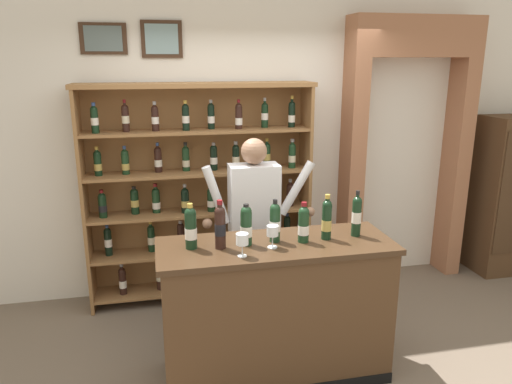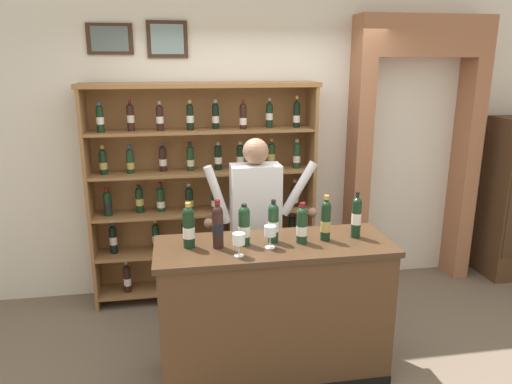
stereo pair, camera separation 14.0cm
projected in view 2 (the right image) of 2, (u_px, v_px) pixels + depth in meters
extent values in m
cube|color=#6B5B4C|center=(277.00, 373.00, 3.57)|extent=(14.00, 14.00, 0.02)
cube|color=silver|center=(244.00, 114.00, 4.65)|extent=(12.00, 0.16, 3.46)
cube|color=#382316|center=(110.00, 39.00, 4.19)|extent=(0.39, 0.02, 0.26)
cube|color=#525F5E|center=(110.00, 39.00, 4.17)|extent=(0.31, 0.01, 0.21)
cube|color=#382316|center=(167.00, 39.00, 4.27)|extent=(0.36, 0.02, 0.32)
cube|color=gray|center=(167.00, 39.00, 4.25)|extent=(0.29, 0.01, 0.25)
cube|color=olive|center=(90.00, 200.00, 4.31)|extent=(0.03, 0.34, 2.04)
cube|color=olive|center=(310.00, 190.00, 4.64)|extent=(0.03, 0.34, 2.04)
cube|color=olive|center=(203.00, 190.00, 4.63)|extent=(2.06, 0.02, 2.04)
cube|color=olive|center=(207.00, 285.00, 4.72)|extent=(2.00, 0.33, 0.02)
cylinder|color=black|center=(127.00, 280.00, 4.53)|extent=(0.07, 0.07, 0.22)
sphere|color=black|center=(127.00, 269.00, 4.50)|extent=(0.07, 0.07, 0.07)
cylinder|color=black|center=(126.00, 266.00, 4.49)|extent=(0.03, 0.03, 0.08)
cylinder|color=#99999E|center=(126.00, 263.00, 4.49)|extent=(0.03, 0.03, 0.03)
cylinder|color=silver|center=(127.00, 282.00, 4.54)|extent=(0.07, 0.07, 0.07)
cylinder|color=black|center=(164.00, 276.00, 4.62)|extent=(0.07, 0.07, 0.23)
sphere|color=black|center=(164.00, 265.00, 4.59)|extent=(0.07, 0.07, 0.07)
cylinder|color=black|center=(163.00, 261.00, 4.58)|extent=(0.03, 0.03, 0.08)
cylinder|color=black|center=(163.00, 258.00, 4.57)|extent=(0.03, 0.03, 0.03)
cylinder|color=beige|center=(164.00, 275.00, 4.62)|extent=(0.07, 0.07, 0.07)
cylinder|color=black|center=(204.00, 274.00, 4.66)|extent=(0.07, 0.07, 0.23)
sphere|color=black|center=(203.00, 263.00, 4.63)|extent=(0.07, 0.07, 0.07)
cylinder|color=black|center=(203.00, 260.00, 4.62)|extent=(0.03, 0.03, 0.07)
cylinder|color=black|center=(203.00, 258.00, 4.61)|extent=(0.03, 0.03, 0.03)
cylinder|color=tan|center=(204.00, 276.00, 4.66)|extent=(0.07, 0.07, 0.07)
cylinder|color=#19381E|center=(242.00, 269.00, 4.78)|extent=(0.07, 0.07, 0.22)
sphere|color=#19381E|center=(242.00, 258.00, 4.75)|extent=(0.07, 0.07, 0.07)
cylinder|color=#19381E|center=(242.00, 255.00, 4.74)|extent=(0.03, 0.03, 0.08)
cylinder|color=black|center=(242.00, 252.00, 4.73)|extent=(0.03, 0.03, 0.03)
cylinder|color=silver|center=(242.00, 271.00, 4.79)|extent=(0.07, 0.07, 0.07)
cylinder|color=black|center=(287.00, 266.00, 4.85)|extent=(0.07, 0.07, 0.23)
sphere|color=black|center=(287.00, 255.00, 4.82)|extent=(0.07, 0.07, 0.07)
cylinder|color=black|center=(287.00, 252.00, 4.81)|extent=(0.02, 0.02, 0.07)
cylinder|color=navy|center=(287.00, 249.00, 4.80)|extent=(0.03, 0.03, 0.03)
cylinder|color=beige|center=(287.00, 268.00, 4.85)|extent=(0.07, 0.07, 0.07)
cube|color=olive|center=(206.00, 249.00, 4.62)|extent=(2.00, 0.33, 0.03)
cylinder|color=black|center=(113.00, 241.00, 4.47)|extent=(0.07, 0.07, 0.23)
sphere|color=black|center=(112.00, 229.00, 4.43)|extent=(0.07, 0.07, 0.07)
cylinder|color=black|center=(112.00, 226.00, 4.43)|extent=(0.03, 0.03, 0.06)
cylinder|color=navy|center=(112.00, 224.00, 4.42)|extent=(0.03, 0.03, 0.03)
cylinder|color=silver|center=(113.00, 241.00, 4.46)|extent=(0.07, 0.07, 0.07)
cylinder|color=black|center=(156.00, 239.00, 4.55)|extent=(0.07, 0.07, 0.22)
sphere|color=black|center=(155.00, 227.00, 4.52)|extent=(0.07, 0.07, 0.07)
cylinder|color=black|center=(155.00, 224.00, 4.51)|extent=(0.03, 0.03, 0.08)
cylinder|color=#B79338|center=(155.00, 221.00, 4.50)|extent=(0.03, 0.03, 0.03)
cylinder|color=beige|center=(156.00, 239.00, 4.55)|extent=(0.07, 0.07, 0.07)
cylinder|color=black|center=(185.00, 237.00, 4.57)|extent=(0.07, 0.07, 0.23)
sphere|color=black|center=(185.00, 225.00, 4.54)|extent=(0.07, 0.07, 0.07)
cylinder|color=black|center=(185.00, 223.00, 4.53)|extent=(0.03, 0.03, 0.06)
cylinder|color=#99999E|center=(185.00, 221.00, 4.53)|extent=(0.04, 0.04, 0.03)
cylinder|color=black|center=(185.00, 238.00, 4.57)|extent=(0.07, 0.07, 0.07)
cylinder|color=black|center=(225.00, 234.00, 4.65)|extent=(0.07, 0.07, 0.22)
sphere|color=black|center=(225.00, 223.00, 4.62)|extent=(0.07, 0.07, 0.07)
cylinder|color=black|center=(225.00, 220.00, 4.61)|extent=(0.03, 0.03, 0.07)
cylinder|color=maroon|center=(225.00, 217.00, 4.60)|extent=(0.03, 0.03, 0.03)
cylinder|color=beige|center=(225.00, 237.00, 4.66)|extent=(0.07, 0.07, 0.07)
cylinder|color=#19381E|center=(258.00, 234.00, 4.67)|extent=(0.07, 0.07, 0.22)
sphere|color=#19381E|center=(258.00, 222.00, 4.64)|extent=(0.07, 0.07, 0.07)
cylinder|color=#19381E|center=(258.00, 219.00, 4.63)|extent=(0.02, 0.02, 0.08)
cylinder|color=navy|center=(258.00, 216.00, 4.62)|extent=(0.03, 0.03, 0.03)
cylinder|color=silver|center=(258.00, 236.00, 4.67)|extent=(0.07, 0.07, 0.07)
cylinder|color=black|center=(292.00, 231.00, 4.74)|extent=(0.07, 0.07, 0.22)
sphere|color=black|center=(292.00, 220.00, 4.71)|extent=(0.07, 0.07, 0.07)
cylinder|color=black|center=(292.00, 217.00, 4.70)|extent=(0.03, 0.03, 0.06)
cylinder|color=navy|center=(292.00, 215.00, 4.70)|extent=(0.03, 0.03, 0.03)
cylinder|color=silver|center=(292.00, 231.00, 4.74)|extent=(0.07, 0.07, 0.07)
cube|color=olive|center=(205.00, 211.00, 4.52)|extent=(2.00, 0.33, 0.02)
cylinder|color=black|center=(108.00, 206.00, 4.33)|extent=(0.07, 0.07, 0.18)
sphere|color=black|center=(107.00, 195.00, 4.31)|extent=(0.07, 0.07, 0.07)
cylinder|color=black|center=(107.00, 192.00, 4.30)|extent=(0.03, 0.03, 0.07)
cylinder|color=maroon|center=(106.00, 190.00, 4.30)|extent=(0.03, 0.03, 0.03)
cylinder|color=black|center=(108.00, 206.00, 4.34)|extent=(0.07, 0.07, 0.06)
cylinder|color=black|center=(140.00, 202.00, 4.43)|extent=(0.07, 0.07, 0.20)
sphere|color=black|center=(139.00, 191.00, 4.40)|extent=(0.07, 0.07, 0.07)
cylinder|color=black|center=(139.00, 189.00, 4.39)|extent=(0.03, 0.03, 0.06)
cylinder|color=black|center=(139.00, 187.00, 4.39)|extent=(0.04, 0.04, 0.03)
cylinder|color=tan|center=(140.00, 202.00, 4.43)|extent=(0.07, 0.07, 0.06)
cylinder|color=#19381E|center=(161.00, 201.00, 4.46)|extent=(0.07, 0.07, 0.19)
sphere|color=#19381E|center=(160.00, 191.00, 4.43)|extent=(0.07, 0.07, 0.07)
cylinder|color=#19381E|center=(160.00, 187.00, 4.42)|extent=(0.03, 0.03, 0.08)
cylinder|color=maroon|center=(160.00, 184.00, 4.41)|extent=(0.04, 0.04, 0.03)
cylinder|color=silver|center=(161.00, 204.00, 4.46)|extent=(0.07, 0.07, 0.06)
cylinder|color=black|center=(189.00, 202.00, 4.44)|extent=(0.07, 0.07, 0.19)
sphere|color=black|center=(189.00, 191.00, 4.41)|extent=(0.07, 0.07, 0.07)
cylinder|color=black|center=(189.00, 188.00, 4.40)|extent=(0.03, 0.03, 0.08)
cylinder|color=#99999E|center=(189.00, 185.00, 4.40)|extent=(0.03, 0.03, 0.03)
cylinder|color=tan|center=(189.00, 203.00, 4.44)|extent=(0.07, 0.07, 0.06)
cylinder|color=black|center=(215.00, 201.00, 4.48)|extent=(0.07, 0.07, 0.18)
sphere|color=black|center=(215.00, 191.00, 4.45)|extent=(0.07, 0.07, 0.07)
cylinder|color=black|center=(215.00, 187.00, 4.44)|extent=(0.03, 0.03, 0.08)
cylinder|color=navy|center=(215.00, 184.00, 4.43)|extent=(0.03, 0.03, 0.03)
cylinder|color=silver|center=(215.00, 203.00, 4.48)|extent=(0.07, 0.07, 0.06)
cylinder|color=black|center=(242.00, 198.00, 4.55)|extent=(0.07, 0.07, 0.19)
sphere|color=black|center=(242.00, 188.00, 4.53)|extent=(0.07, 0.07, 0.07)
cylinder|color=black|center=(242.00, 186.00, 4.52)|extent=(0.03, 0.03, 0.06)
cylinder|color=black|center=(242.00, 184.00, 4.52)|extent=(0.03, 0.03, 0.03)
cylinder|color=beige|center=(242.00, 198.00, 4.55)|extent=(0.07, 0.07, 0.06)
cylinder|color=black|center=(269.00, 196.00, 4.62)|extent=(0.07, 0.07, 0.19)
sphere|color=black|center=(269.00, 186.00, 4.59)|extent=(0.07, 0.07, 0.07)
cylinder|color=black|center=(269.00, 184.00, 4.58)|extent=(0.03, 0.03, 0.06)
cylinder|color=#99999E|center=(269.00, 182.00, 4.58)|extent=(0.03, 0.03, 0.03)
cylinder|color=black|center=(269.00, 197.00, 4.62)|extent=(0.07, 0.07, 0.06)
cylinder|color=black|center=(295.00, 197.00, 4.61)|extent=(0.07, 0.07, 0.18)
sphere|color=black|center=(295.00, 187.00, 4.59)|extent=(0.07, 0.07, 0.07)
cylinder|color=black|center=(295.00, 184.00, 4.58)|extent=(0.03, 0.03, 0.08)
cylinder|color=#99999E|center=(295.00, 181.00, 4.57)|extent=(0.03, 0.03, 0.03)
cylinder|color=beige|center=(295.00, 199.00, 4.62)|extent=(0.07, 0.07, 0.06)
cube|color=olive|center=(203.00, 172.00, 4.42)|extent=(2.00, 0.33, 0.02)
cylinder|color=black|center=(103.00, 164.00, 4.25)|extent=(0.07, 0.07, 0.18)
sphere|color=black|center=(102.00, 153.00, 4.23)|extent=(0.07, 0.07, 0.07)
cylinder|color=black|center=(102.00, 150.00, 4.22)|extent=(0.03, 0.03, 0.07)
cylinder|color=#B79338|center=(102.00, 147.00, 4.21)|extent=(0.03, 0.03, 0.03)
cylinder|color=tan|center=(104.00, 166.00, 4.26)|extent=(0.07, 0.07, 0.06)
cylinder|color=#19381E|center=(130.00, 163.00, 4.30)|extent=(0.07, 0.07, 0.18)
sphere|color=#19381E|center=(130.00, 152.00, 4.28)|extent=(0.07, 0.07, 0.07)
cylinder|color=#19381E|center=(129.00, 149.00, 4.27)|extent=(0.03, 0.03, 0.07)
cylinder|color=navy|center=(129.00, 146.00, 4.26)|extent=(0.03, 0.03, 0.03)
cylinder|color=tan|center=(131.00, 166.00, 4.31)|extent=(0.07, 0.07, 0.06)
cylinder|color=black|center=(163.00, 161.00, 4.37)|extent=(0.07, 0.07, 0.19)
sphere|color=black|center=(162.00, 150.00, 4.35)|extent=(0.07, 0.07, 0.07)
cylinder|color=black|center=(162.00, 146.00, 4.34)|extent=(0.03, 0.03, 0.07)
cylinder|color=navy|center=(162.00, 144.00, 4.33)|extent=(0.03, 0.03, 0.03)
cylinder|color=silver|center=(163.00, 162.00, 4.38)|extent=(0.07, 0.07, 0.06)
cylinder|color=#19381E|center=(190.00, 160.00, 4.41)|extent=(0.07, 0.07, 0.19)
sphere|color=#19381E|center=(190.00, 149.00, 4.38)|extent=(0.07, 0.07, 0.07)
cylinder|color=#19381E|center=(190.00, 146.00, 4.38)|extent=(0.03, 0.03, 0.07)
cylinder|color=black|center=(190.00, 143.00, 4.37)|extent=(0.03, 0.03, 0.03)
cylinder|color=beige|center=(191.00, 163.00, 4.42)|extent=(0.07, 0.07, 0.06)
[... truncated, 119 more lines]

